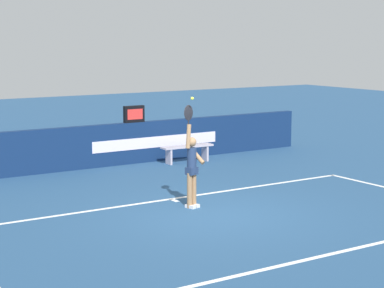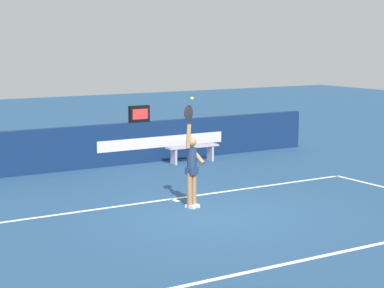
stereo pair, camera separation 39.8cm
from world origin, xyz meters
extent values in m
plane|color=navy|center=(0.00, 0.00, 0.00)|extent=(60.00, 60.00, 0.00)
cube|color=white|center=(0.00, 1.69, 0.00)|extent=(10.32, 0.11, 0.00)
cube|color=white|center=(0.00, -3.34, 0.00)|extent=(10.32, 0.11, 0.00)
cube|color=white|center=(0.00, 1.54, 0.00)|extent=(0.11, 0.30, 0.00)
cube|color=#102750|center=(0.00, 6.27, 0.61)|extent=(15.11, 0.23, 1.22)
cube|color=silver|center=(2.23, 6.15, 0.59)|extent=(4.27, 0.01, 0.33)
cube|color=black|center=(1.52, 6.27, 1.47)|extent=(0.64, 0.14, 0.49)
cube|color=red|center=(1.52, 6.19, 1.47)|extent=(0.50, 0.01, 0.31)
cylinder|color=#A1764F|center=(0.05, 0.78, 0.39)|extent=(0.11, 0.11, 0.78)
cylinder|color=#A1764F|center=(-0.09, 0.75, 0.39)|extent=(0.11, 0.11, 0.78)
cube|color=white|center=(0.05, 0.76, 0.04)|extent=(0.16, 0.26, 0.07)
cube|color=white|center=(-0.08, 0.73, 0.04)|extent=(0.16, 0.26, 0.07)
cylinder|color=navy|center=(-0.02, 0.76, 1.05)|extent=(0.21, 0.21, 0.55)
cube|color=navy|center=(-0.02, 0.76, 0.82)|extent=(0.28, 0.25, 0.16)
sphere|color=#A1764F|center=(-0.02, 0.76, 1.45)|extent=(0.21, 0.21, 0.21)
cylinder|color=#A1764F|center=(-0.12, 0.74, 1.59)|extent=(0.15, 0.12, 0.53)
cylinder|color=#A1764F|center=(0.09, 0.73, 1.15)|extent=(0.20, 0.43, 0.36)
ellipsoid|color=black|center=(-0.12, 0.74, 2.10)|extent=(0.30, 0.11, 0.36)
cylinder|color=black|center=(-0.12, 0.74, 1.91)|extent=(0.03, 0.03, 0.18)
sphere|color=#D2E734|center=(-0.14, 0.56, 2.42)|extent=(0.06, 0.06, 0.06)
cube|color=#BBAEBA|center=(2.89, 5.50, 0.49)|extent=(1.66, 0.43, 0.05)
cube|color=#BBAEBA|center=(2.27, 5.52, 0.24)|extent=(0.07, 0.32, 0.49)
cube|color=#BBAEBA|center=(3.52, 5.47, 0.24)|extent=(0.07, 0.32, 0.49)
camera|label=1|loc=(-8.07, -11.63, 3.67)|focal=64.55mm
camera|label=2|loc=(-7.73, -11.84, 3.67)|focal=64.55mm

